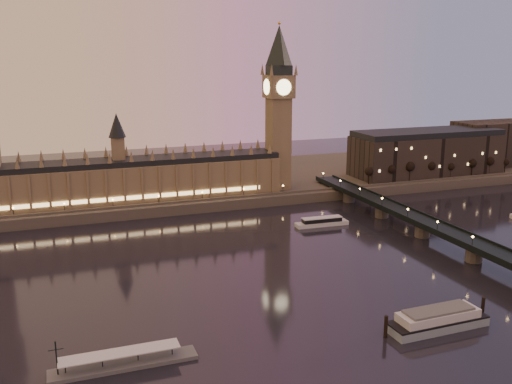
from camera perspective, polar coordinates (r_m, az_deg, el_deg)
ground at (r=245.00m, az=1.10°, el=-8.06°), size 700.00×700.00×0.00m
far_embankment at (r=403.31m, az=-3.32°, el=1.04°), size 560.00×130.00×6.00m
palace_of_westminster at (r=343.02m, az=-12.52°, el=1.71°), size 180.00×26.62×52.00m
big_ben at (r=361.10m, az=2.28°, el=9.37°), size 17.68×17.68×104.00m
westminster_bridge at (r=287.19m, az=18.48°, el=-4.33°), size 13.20×260.00×15.30m
city_block at (r=446.39m, az=18.77°, el=4.07°), size 155.00×45.00×34.00m
bare_tree_0 at (r=383.57m, az=11.10°, el=1.93°), size 5.69×5.69×11.56m
bare_tree_1 at (r=392.30m, az=13.19°, el=2.08°), size 5.69×5.69×11.56m
bare_tree_2 at (r=401.53m, az=15.19°, el=2.23°), size 5.69×5.69×11.56m
bare_tree_3 at (r=411.23m, az=17.09°, el=2.36°), size 5.69×5.69×11.56m
bare_tree_4 at (r=421.36m, az=18.91°, el=2.48°), size 5.69×5.69×11.56m
bare_tree_5 at (r=431.90m, az=20.64°, el=2.60°), size 5.69×5.69×11.56m
bare_tree_6 at (r=442.82m, az=22.28°, el=2.71°), size 5.69×5.69×11.56m
bare_tree_7 at (r=454.08m, az=23.85°, el=2.81°), size 5.69×5.69×11.56m
cruise_boat_a at (r=311.34m, az=6.60°, el=-2.99°), size 29.55×7.58×4.69m
moored_barge at (r=206.60m, az=17.72°, el=-12.05°), size 41.31×10.87×7.57m
pontoon_pier at (r=180.99m, az=-13.13°, el=-16.29°), size 43.46×7.24×11.59m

